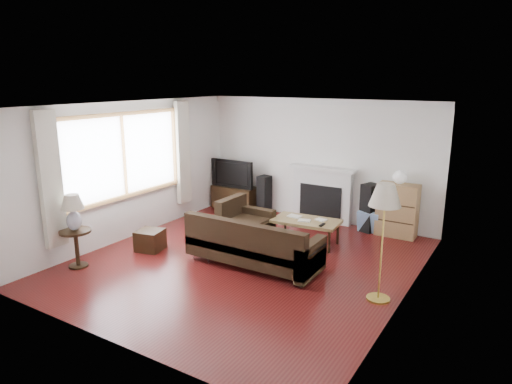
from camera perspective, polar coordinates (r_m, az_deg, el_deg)
The scene contains 17 objects.
room at distance 7.10m, azimuth -1.27°, elevation 0.67°, with size 5.10×5.60×2.54m.
window at distance 8.46m, azimuth -16.15°, elevation 4.38°, with size 0.12×2.74×1.54m, color olive.
curtain_near at distance 7.53m, azimuth -24.33°, elevation 1.37°, with size 0.10×0.35×2.10m, color beige.
curtain_far at distance 9.53m, azimuth -9.13°, elevation 4.87°, with size 0.10×0.35×2.10m, color beige.
fireplace at distance 9.46m, azimuth 8.25°, elevation -0.27°, with size 1.40×0.26×1.15m, color white.
tv_stand at distance 10.37m, azimuth -2.61°, elevation -0.66°, with size 1.04×0.47×0.52m, color black.
television at distance 10.24m, azimuth -2.65°, elevation 2.41°, with size 1.07×0.14×0.62m, color black.
speaker_left at distance 10.01m, azimuth 1.04°, elevation -0.29°, with size 0.23×0.28×0.83m, color black.
speaker_right at distance 9.04m, azimuth 14.02°, elevation -1.93°, with size 0.26×0.31×0.94m, color black.
bookshelf at distance 8.89m, azimuth 17.24°, elevation -2.18°, with size 0.73×0.35×1.01m, color #9B7648.
globe_lamp at distance 8.75m, azimuth 17.54°, elevation 1.76°, with size 0.25×0.25×0.25m, color white.
sectional_sofa at distance 7.22m, azimuth -0.29°, elevation -6.38°, with size 2.31×1.69×0.75m, color black.
coffee_table at distance 8.22m, azimuth 6.28°, elevation -4.95°, with size 1.17×0.64×0.46m, color olive.
footstool at distance 8.12m, azimuth -13.10°, elevation -5.87°, with size 0.42×0.42×0.35m, color black.
floor_lamp at distance 6.19m, azimuth 15.47°, elevation -6.22°, with size 0.41×0.41×1.60m, color gold.
side_table at distance 7.72m, azimuth -21.49°, elevation -6.59°, with size 0.48×0.48×0.60m, color black.
table_lamp at distance 7.54m, azimuth -21.88°, elevation -2.43°, with size 0.35×0.35×0.56m, color silver.
Camera 1 is at (3.76, -5.79, 2.89)m, focal length 32.00 mm.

